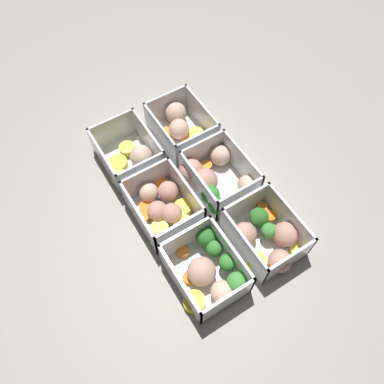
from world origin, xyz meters
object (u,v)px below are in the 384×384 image
Objects in this scene: container_far_center at (163,206)px; container_near_center at (213,178)px; container_far_left at (209,270)px; container_near_left at (267,237)px; container_near_right at (180,126)px; container_far_right at (131,157)px.

container_near_center is at bearing -89.41° from container_far_center.
container_far_center is at bearing 1.40° from container_far_left.
container_far_center is (0.16, 0.13, -0.00)m from container_near_left.
container_far_left is 0.15m from container_far_center.
container_near_left and container_near_center have the same top height.
container_near_right is at bearing -22.31° from container_far_left.
container_far_left is at bearing -178.60° from container_far_center.
container_near_center is 1.05× the size of container_far_right.
container_far_center is (-0.15, 0.13, -0.00)m from container_near_right.
container_near_right is 1.01× the size of container_far_center.
container_near_center is 1.00× the size of container_near_right.
container_far_right is at bearing 0.96° from container_far_left.
container_far_right is (-0.02, 0.13, -0.00)m from container_near_right.
container_near_left is 0.31m from container_near_right.
container_near_left is 0.12m from container_far_left.
container_near_right is at bearing -5.35° from container_near_center.
container_near_right is (0.31, -0.00, -0.00)m from container_near_left.
container_near_left is 1.04× the size of container_near_right.
container_near_left is 1.03× the size of container_far_left.
container_near_right is 0.13m from container_far_right.
container_near_center is 1.01× the size of container_far_center.
container_near_left is 1.03× the size of container_near_center.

